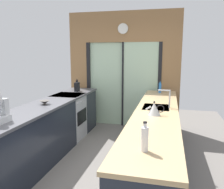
{
  "coord_description": "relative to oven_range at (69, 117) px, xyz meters",
  "views": [
    {
      "loc": [
        1.07,
        -3.05,
        1.74
      ],
      "look_at": [
        0.09,
        0.94,
        1.02
      ],
      "focal_mm": 37.41,
      "sensor_mm": 36.0,
      "label": 1
    }
  ],
  "objects": [
    {
      "name": "mixing_bowl",
      "position": [
        0.02,
        -0.95,
        0.5
      ],
      "size": [
        0.17,
        0.17,
        0.06
      ],
      "color": "#514C47",
      "rests_on": "left_counter_run"
    },
    {
      "name": "oven_range",
      "position": [
        0.0,
        0.0,
        0.0
      ],
      "size": [
        0.6,
        0.6,
        0.92
      ],
      "color": "#B7BABC",
      "rests_on": "ground_plane"
    },
    {
      "name": "back_wall_unit",
      "position": [
        0.91,
        1.15,
        1.07
      ],
      "size": [
        2.64,
        0.12,
        2.7
      ],
      "color": "olive",
      "rests_on": "ground_plane"
    },
    {
      "name": "sink_faucet",
      "position": [
        1.97,
        -0.7,
        0.65
      ],
      "size": [
        0.19,
        0.02,
        0.28
      ],
      "color": "#B7BABC",
      "rests_on": "right_counter_run"
    },
    {
      "name": "soap_bottle_far",
      "position": [
        1.8,
        0.68,
        0.57
      ],
      "size": [
        0.06,
        0.06,
        0.25
      ],
      "color": "#286BB7",
      "rests_on": "right_counter_run"
    },
    {
      "name": "soap_bottle_near",
      "position": [
        1.8,
        -2.41,
        0.58
      ],
      "size": [
        0.06,
        0.06,
        0.26
      ],
      "color": "silver",
      "rests_on": "right_counter_run"
    },
    {
      "name": "right_counter_run",
      "position": [
        1.82,
        -0.95,
        0.01
      ],
      "size": [
        0.62,
        3.8,
        0.92
      ],
      "color": "#1E232D",
      "rests_on": "ground_plane"
    },
    {
      "name": "left_counter_run",
      "position": [
        -0.0,
        -1.12,
        0.01
      ],
      "size": [
        0.62,
        3.8,
        0.92
      ],
      "color": "#1E232D",
      "rests_on": "ground_plane"
    },
    {
      "name": "kettle",
      "position": [
        1.8,
        -1.19,
        0.55
      ],
      "size": [
        0.25,
        0.17,
        0.19
      ],
      "color": "#B7BABC",
      "rests_on": "right_counter_run"
    },
    {
      "name": "knife_block",
      "position": [
        0.02,
        0.44,
        0.57
      ],
      "size": [
        0.08,
        0.14,
        0.27
      ],
      "color": "black",
      "rests_on": "left_counter_run"
    },
    {
      "name": "ground_plane",
      "position": [
        0.91,
        -0.65,
        -0.47
      ],
      "size": [
        5.04,
        7.6,
        0.02
      ],
      "primitive_type": "cube",
      "color": "slate"
    }
  ]
}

